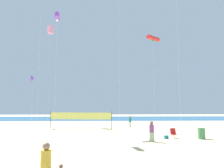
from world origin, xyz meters
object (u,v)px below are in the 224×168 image
object	(u,v)px
mother_figure	(46,164)
volleyball_net	(81,117)
beachgoer_teal_shirt	(130,121)
beachgoer_plum_shirt	(152,131)
trash_barrel	(201,133)
beach_handbag	(166,137)
kite_red_tube	(153,38)
kite_pink_box	(51,30)
kite_violet_tube	(57,17)
kite_violet_delta	(33,79)
folding_beach_chair	(173,133)

from	to	relation	value
mother_figure	volleyball_net	world-z (taller)	volleyball_net
beachgoer_teal_shirt	volleyball_net	xyz separation A→B (m)	(-6.88, -2.36, 0.77)
beachgoer_plum_shirt	trash_barrel	size ratio (longest dim) A/B	1.73
beach_handbag	kite_red_tube	distance (m)	16.72
volleyball_net	kite_red_tube	size ratio (longest dim) A/B	0.62
mother_figure	kite_pink_box	size ratio (longest dim) A/B	0.10
mother_figure	kite_pink_box	distance (m)	33.50
mother_figure	kite_violet_tube	distance (m)	17.44
beachgoer_teal_shirt	kite_violet_delta	world-z (taller)	kite_violet_delta
beachgoer_teal_shirt	kite_red_tube	xyz separation A→B (m)	(3.51, -0.50, 12.21)
folding_beach_chair	beach_handbag	size ratio (longest dim) A/B	2.37
mother_figure	kite_red_tube	xyz separation A→B (m)	(9.42, 22.28, 12.18)
beachgoer_teal_shirt	beach_handbag	distance (m)	11.22
beachgoer_teal_shirt	kite_violet_delta	size ratio (longest dim) A/B	0.21
kite_violet_tube	kite_pink_box	bearing A→B (deg)	106.68
beach_handbag	beachgoer_plum_shirt	bearing A→B (deg)	-136.45
kite_violet_tube	beach_handbag	bearing A→B (deg)	-6.85
beach_handbag	kite_violet_delta	distance (m)	21.44
trash_barrel	kite_red_tube	distance (m)	16.67
kite_pink_box	kite_red_tube	size ratio (longest dim) A/B	1.28
beachgoer_teal_shirt	beachgoer_plum_shirt	bearing A→B (deg)	26.64
trash_barrel	beachgoer_plum_shirt	bearing A→B (deg)	-164.61
volleyball_net	beach_handbag	bearing A→B (deg)	-44.15
kite_violet_tube	kite_violet_delta	bearing A→B (deg)	118.57
folding_beach_chair	trash_barrel	world-z (taller)	trash_barrel
beachgoer_teal_shirt	trash_barrel	size ratio (longest dim) A/B	1.62
mother_figure	beach_handbag	bearing A→B (deg)	68.73
trash_barrel	kite_violet_delta	size ratio (longest dim) A/B	0.13
beachgoer_plum_shirt	kite_violet_tube	world-z (taller)	kite_violet_tube
kite_pink_box	kite_violet_tube	bearing A→B (deg)	-73.32
mother_figure	beachgoer_teal_shirt	size ratio (longest dim) A/B	1.03
beach_handbag	kite_red_tube	bearing A→B (deg)	82.00
beachgoer_teal_shirt	trash_barrel	xyz separation A→B (m)	(5.23, -11.30, -0.37)
folding_beach_chair	kite_pink_box	bearing A→B (deg)	108.68
volleyball_net	kite_red_tube	xyz separation A→B (m)	(10.39, 1.86, 11.44)
folding_beach_chair	kite_violet_delta	world-z (taller)	kite_violet_delta
trash_barrel	kite_red_tube	bearing A→B (deg)	99.09
kite_pink_box	beachgoer_plum_shirt	bearing A→B (deg)	-53.75
beachgoer_plum_shirt	mother_figure	bearing A→B (deg)	-17.46
mother_figure	kite_pink_box	xyz separation A→B (m)	(-7.41, 28.69, 15.65)
volleyball_net	kite_violet_delta	world-z (taller)	kite_violet_delta
beachgoer_plum_shirt	kite_red_tube	bearing A→B (deg)	179.29
trash_barrel	kite_violet_tube	size ratio (longest dim) A/B	0.08
volleyball_net	kite_red_tube	distance (m)	15.56
folding_beach_chair	trash_barrel	size ratio (longest dim) A/B	0.89
beachgoer_teal_shirt	kite_pink_box	xyz separation A→B (m)	(-13.32, 5.91, 15.67)
kite_red_tube	kite_violet_tube	world-z (taller)	kite_red_tube
beachgoer_plum_shirt	kite_violet_delta	bearing A→B (deg)	-118.54
beachgoer_plum_shirt	kite_pink_box	world-z (taller)	kite_pink_box
beachgoer_plum_shirt	folding_beach_chair	xyz separation A→B (m)	(2.60, 2.20, -0.46)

